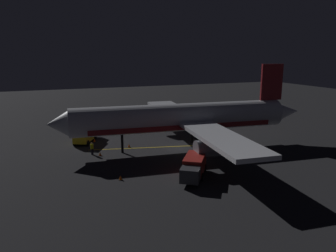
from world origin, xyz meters
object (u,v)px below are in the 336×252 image
(traffic_cone_near_right, at_px, (121,178))
(traffic_cone_far, at_px, (100,154))
(airliner, at_px, (185,118))
(baggage_truck, at_px, (86,134))
(catering_truck, at_px, (194,167))
(traffic_cone_under_wing, at_px, (94,140))
(traffic_cone_near_left, at_px, (129,146))
(ground_crew_worker, at_px, (92,148))

(traffic_cone_near_right, bearing_deg, traffic_cone_far, 3.10)
(traffic_cone_near_right, xyz_separation_m, traffic_cone_far, (9.67, 0.52, 0.00))
(airliner, distance_m, baggage_truck, 15.98)
(catering_truck, bearing_deg, traffic_cone_under_wing, 22.26)
(traffic_cone_near_left, relative_size, traffic_cone_under_wing, 1.00)
(catering_truck, distance_m, traffic_cone_far, 14.60)
(airliner, bearing_deg, catering_truck, 160.51)
(traffic_cone_far, bearing_deg, traffic_cone_under_wing, -3.47)
(airliner, distance_m, traffic_cone_under_wing, 15.06)
(traffic_cone_near_left, bearing_deg, catering_truck, -165.75)
(catering_truck, relative_size, traffic_cone_under_wing, 11.33)
(traffic_cone_under_wing, distance_m, traffic_cone_far, 7.51)
(airliner, bearing_deg, traffic_cone_far, 86.50)
(traffic_cone_near_right, bearing_deg, baggage_truck, 3.98)
(baggage_truck, bearing_deg, catering_truck, -155.33)
(traffic_cone_near_left, relative_size, traffic_cone_far, 1.00)
(baggage_truck, xyz_separation_m, traffic_cone_near_right, (-17.57, -1.22, -0.98))
(traffic_cone_near_left, height_order, traffic_cone_near_right, same)
(traffic_cone_under_wing, xyz_separation_m, traffic_cone_far, (-7.50, 0.45, 0.00))
(ground_crew_worker, relative_size, traffic_cone_under_wing, 3.16)
(airliner, relative_size, baggage_truck, 5.67)
(catering_truck, height_order, traffic_cone_under_wing, catering_truck)
(catering_truck, xyz_separation_m, ground_crew_worker, (12.77, 9.31, -0.33))
(airliner, distance_m, ground_crew_worker, 13.82)
(airliner, height_order, catering_truck, airliner)
(traffic_cone_near_right, distance_m, traffic_cone_under_wing, 17.16)
(traffic_cone_far, bearing_deg, ground_crew_worker, 46.55)
(airliner, distance_m, traffic_cone_near_right, 15.38)
(catering_truck, bearing_deg, traffic_cone_near_right, 74.15)
(baggage_truck, relative_size, traffic_cone_near_left, 12.32)
(baggage_truck, relative_size, catering_truck, 1.09)
(baggage_truck, distance_m, ground_crew_worker, 7.05)
(airliner, height_order, baggage_truck, airliner)
(traffic_cone_under_wing, bearing_deg, traffic_cone_near_left, -139.39)
(baggage_truck, xyz_separation_m, catering_truck, (-19.81, -9.10, -0.01))
(ground_crew_worker, xyz_separation_m, traffic_cone_far, (-0.87, -0.92, -0.64))
(airliner, height_order, ground_crew_worker, airliner)
(traffic_cone_near_left, bearing_deg, ground_crew_worker, 106.11)
(traffic_cone_far, bearing_deg, airliner, -93.50)
(baggage_truck, bearing_deg, airliner, -123.58)
(catering_truck, relative_size, traffic_cone_far, 11.33)
(catering_truck, relative_size, ground_crew_worker, 3.58)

